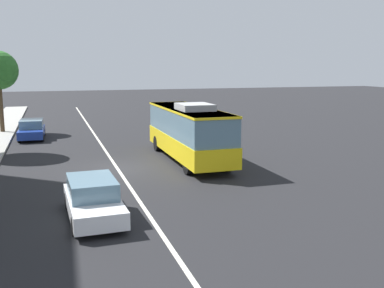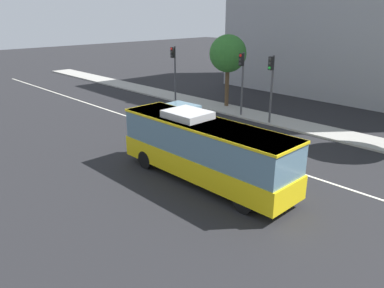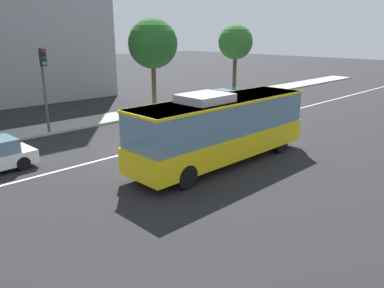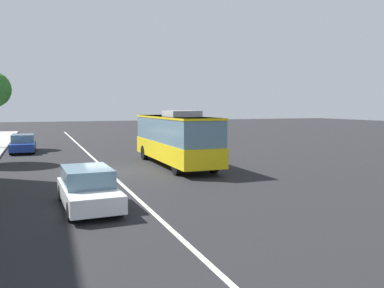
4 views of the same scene
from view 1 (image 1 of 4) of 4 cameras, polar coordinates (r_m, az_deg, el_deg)
name	(u,v)px [view 1 (image 1 of 4)]	position (r m, az deg, el deg)	size (l,w,h in m)	color
ground_plane	(117,168)	(24.79, -9.54, -3.11)	(160.00, 160.00, 0.00)	black
lane_centre_line	(117,168)	(24.79, -9.54, -3.09)	(76.00, 0.16, 0.01)	silver
transit_bus	(189,130)	(26.28, -0.44, 1.79)	(10.01, 2.54, 3.46)	yellow
sedan_blue	(32,129)	(36.41, -19.83, 1.78)	(4.55, 1.93, 1.46)	#1E3899
sedan_white	(93,199)	(16.91, -12.57, -6.87)	(4.56, 1.96, 1.46)	white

